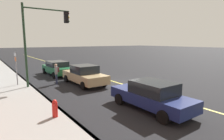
% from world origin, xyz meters
% --- Properties ---
extents(ground, '(200.00, 200.00, 0.00)m').
position_xyz_m(ground, '(0.00, 0.00, 0.00)').
color(ground, black).
extents(sidewalk_slab, '(80.00, 3.59, 0.15)m').
position_xyz_m(sidewalk_slab, '(0.00, 7.95, 0.07)').
color(sidewalk_slab, gray).
rests_on(sidewalk_slab, ground).
extents(curb_edge, '(80.00, 0.16, 0.15)m').
position_xyz_m(curb_edge, '(0.00, 6.24, 0.07)').
color(curb_edge, slate).
rests_on(curb_edge, ground).
extents(lane_stripe_center, '(80.00, 0.16, 0.01)m').
position_xyz_m(lane_stripe_center, '(0.00, 0.00, 0.01)').
color(lane_stripe_center, '#D8CC4C').
rests_on(lane_stripe_center, ground).
extents(car_navy, '(4.59, 1.91, 1.48)m').
position_xyz_m(car_navy, '(-5.63, 2.33, 0.75)').
color(car_navy, navy).
rests_on(car_navy, ground).
extents(car_tan, '(4.75, 2.03, 1.55)m').
position_xyz_m(car_tan, '(1.44, 2.48, 0.77)').
color(car_tan, tan).
rests_on(car_tan, ground).
extents(car_green, '(4.73, 2.01, 1.43)m').
position_xyz_m(car_green, '(6.82, 2.82, 0.74)').
color(car_green, '#1E6038').
rests_on(car_green, ground).
extents(pedestrian_with_backpack, '(0.44, 0.44, 1.67)m').
position_xyz_m(pedestrian_with_backpack, '(2.78, 4.31, 0.97)').
color(pedestrian_with_backpack, '#262D4C').
rests_on(pedestrian_with_backpack, ground).
extents(traffic_light_mast, '(0.28, 3.49, 6.08)m').
position_xyz_m(traffic_light_mast, '(2.52, 5.31, 4.12)').
color(traffic_light_mast, '#1E3823').
rests_on(traffic_light_mast, ground).
extents(street_sign_post, '(0.60, 0.08, 2.68)m').
position_xyz_m(street_sign_post, '(3.68, 7.06, 1.58)').
color(street_sign_post, slate).
rests_on(street_sign_post, ground).
extents(fire_hydrant, '(0.24, 0.24, 0.94)m').
position_xyz_m(fire_hydrant, '(-4.04, 6.76, 0.47)').
color(fire_hydrant, red).
rests_on(fire_hydrant, ground).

